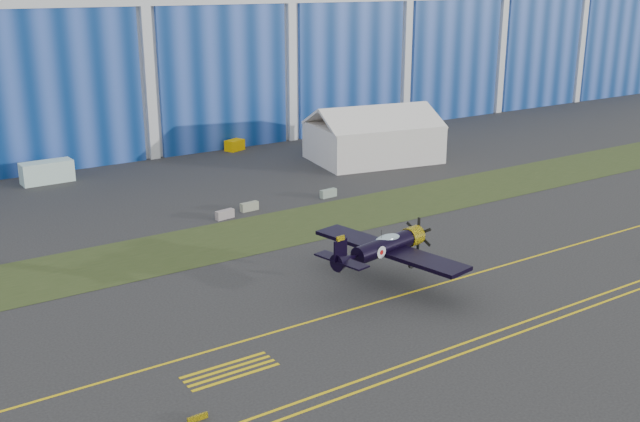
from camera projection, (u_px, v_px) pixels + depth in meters
ground at (378, 271)px, 62.52m from camera, size 260.00×260.00×0.00m
grass_median at (290, 226)px, 73.63m from camera, size 260.00×10.00×0.02m
hangar at (93, 36)px, 115.07m from camera, size 220.00×45.70×30.00m
taxiway_centreline at (417, 290)px, 58.54m from camera, size 200.00×0.20×0.02m
edge_line_near at (509, 337)px, 51.00m from camera, size 80.00×0.20×0.02m
edge_line_far at (498, 331)px, 51.79m from camera, size 80.00×0.20×0.02m
hold_short_ladder at (230, 371)px, 46.54m from camera, size 6.00×2.40×0.02m
guard_board_left at (198, 418)px, 41.27m from camera, size 1.20×0.15×0.35m
warbird at (384, 247)px, 58.53m from camera, size 14.01×15.92×4.15m
tent at (373, 133)px, 99.58m from camera, size 17.91×14.44×7.47m
shipping_container at (47, 172)px, 89.20m from camera, size 6.02×2.54×2.58m
tug at (235, 145)px, 106.09m from camera, size 3.03×2.45×1.53m
barrier_a at (225, 214)px, 75.97m from camera, size 2.07×0.89×0.90m
barrier_b at (249, 207)px, 78.58m from camera, size 2.04×0.76×0.90m
barrier_c at (328, 193)px, 83.43m from camera, size 2.04×0.75×0.90m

